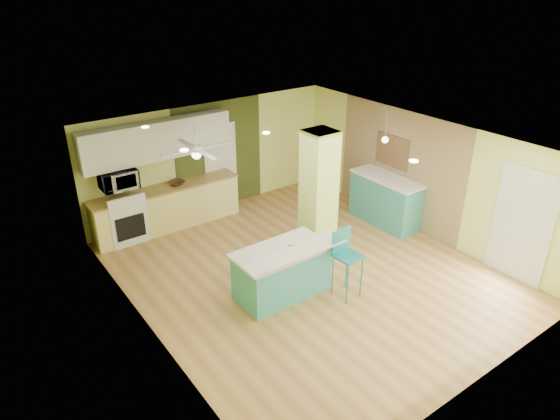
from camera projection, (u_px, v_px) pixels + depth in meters
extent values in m
cube|color=olive|center=(307.00, 272.00, 9.32)|extent=(6.00, 7.00, 0.01)
cube|color=white|center=(310.00, 144.00, 8.22)|extent=(6.00, 7.00, 0.01)
cube|color=#E2EA7D|center=(211.00, 157.00, 11.32)|extent=(6.00, 0.01, 2.50)
cube|color=#E2EA7D|center=(485.00, 313.00, 6.22)|extent=(6.00, 0.01, 2.50)
cube|color=#E2EA7D|center=(146.00, 266.00, 7.18)|extent=(0.01, 7.00, 2.50)
cube|color=#E2EA7D|center=(421.00, 175.00, 10.36)|extent=(0.01, 7.00, 2.50)
cube|color=#82684A|center=(398.00, 167.00, 10.79)|extent=(0.02, 3.40, 2.50)
cube|color=#3F491D|center=(219.00, 156.00, 11.41)|extent=(2.20, 0.02, 2.50)
cube|color=white|center=(221.00, 166.00, 11.50)|extent=(0.82, 0.05, 2.00)
cube|color=silver|center=(522.00, 225.00, 8.76)|extent=(0.04, 1.08, 2.10)
cube|color=#D1E369|center=(318.00, 194.00, 9.48)|extent=(0.55, 0.55, 2.50)
cube|color=#EBDE7B|center=(168.00, 208.00, 10.76)|extent=(3.20, 0.60, 0.90)
cube|color=olive|center=(165.00, 188.00, 10.56)|extent=(3.25, 0.63, 0.04)
cube|color=white|center=(125.00, 220.00, 10.26)|extent=(0.76, 0.64, 0.90)
cube|color=black|center=(131.00, 227.00, 10.03)|extent=(0.59, 0.02, 0.50)
cube|color=white|center=(126.00, 201.00, 9.81)|extent=(0.76, 0.06, 0.18)
cube|color=silver|center=(158.00, 140.00, 10.19)|extent=(3.20, 0.34, 0.80)
imported|color=white|center=(119.00, 180.00, 9.87)|extent=(0.70, 0.48, 0.39)
cylinder|color=silver|center=(195.00, 138.00, 9.19)|extent=(0.03, 0.03, 0.40)
cylinder|color=silver|center=(196.00, 148.00, 9.27)|extent=(0.24, 0.24, 0.10)
sphere|color=white|center=(196.00, 154.00, 9.33)|extent=(0.18, 0.18, 0.18)
cylinder|color=silver|center=(386.00, 125.00, 10.31)|extent=(0.01, 0.01, 0.62)
sphere|color=white|center=(385.00, 140.00, 10.44)|extent=(0.14, 0.14, 0.14)
cube|color=brown|center=(392.00, 151.00, 10.79)|extent=(0.03, 0.90, 0.70)
cube|color=teal|center=(282.00, 273.00, 8.54)|extent=(1.58, 0.80, 0.83)
cube|color=beige|center=(282.00, 251.00, 8.35)|extent=(1.67, 0.90, 0.05)
cube|color=teal|center=(296.00, 256.00, 8.04)|extent=(1.77, 0.15, 0.12)
cube|color=beige|center=(296.00, 253.00, 8.02)|extent=(1.90, 0.41, 0.04)
cylinder|color=#1C7C80|center=(347.00, 285.00, 8.27)|extent=(0.03, 0.03, 0.77)
cylinder|color=#1C7C80|center=(361.00, 278.00, 8.47)|extent=(0.03, 0.03, 0.77)
cylinder|color=#1C7C80|center=(333.00, 276.00, 8.51)|extent=(0.03, 0.03, 0.77)
cylinder|color=#1C7C80|center=(347.00, 269.00, 8.71)|extent=(0.03, 0.03, 0.77)
cube|color=#1C7C80|center=(348.00, 256.00, 8.31)|extent=(0.43, 0.43, 0.03)
cube|color=#1C7C80|center=(341.00, 240.00, 8.34)|extent=(0.41, 0.06, 0.43)
cube|color=teal|center=(386.00, 201.00, 10.96)|extent=(0.66, 1.60, 1.03)
cube|color=white|center=(388.00, 178.00, 10.73)|extent=(0.71, 1.67, 0.05)
imported|color=#3C2418|center=(177.00, 183.00, 10.66)|extent=(0.41, 0.41, 0.08)
cylinder|color=gold|center=(293.00, 247.00, 8.29)|extent=(0.16, 0.16, 0.15)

